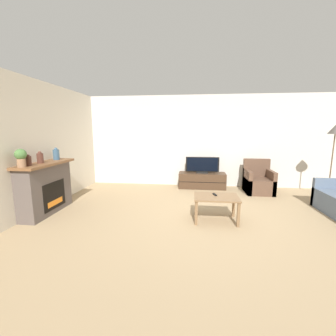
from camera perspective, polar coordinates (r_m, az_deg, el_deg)
ground_plane at (r=4.45m, az=9.74°, el=-12.87°), size 24.00×24.00×0.00m
wall_back at (r=6.84m, az=8.87°, el=6.70°), size 12.00×0.06×2.70m
wall_left at (r=5.21m, az=-31.39°, el=4.49°), size 0.06×12.00×2.70m
fireplace at (r=5.22m, az=-28.63°, el=-4.36°), size 0.48×1.38×1.05m
mantel_vase_left at (r=4.78m, az=-31.89°, el=1.61°), size 0.10×0.10×0.21m
mantel_vase_centre_left at (r=5.02m, az=-29.72°, el=2.27°), size 0.12×0.12×0.24m
mantel_vase_right at (r=5.45m, az=-26.53°, el=3.15°), size 0.13×0.13×0.27m
potted_plant at (r=4.64m, az=-33.31°, el=2.39°), size 0.19×0.19×0.32m
tv_stand at (r=6.68m, az=8.62°, el=-3.13°), size 1.35×0.50×0.45m
tv at (r=6.60m, az=8.72°, el=0.59°), size 0.96×0.18×0.47m
armchair at (r=6.60m, az=21.92°, el=-3.30°), size 0.70×0.76×0.89m
coffee_table at (r=4.32m, az=12.14°, el=-7.93°), size 0.82×0.57×0.47m
remote at (r=4.37m, az=11.78°, el=-6.60°), size 0.08×0.16×0.02m
floor_lamp at (r=6.56m, az=36.71°, el=6.75°), size 0.32×0.32×1.82m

